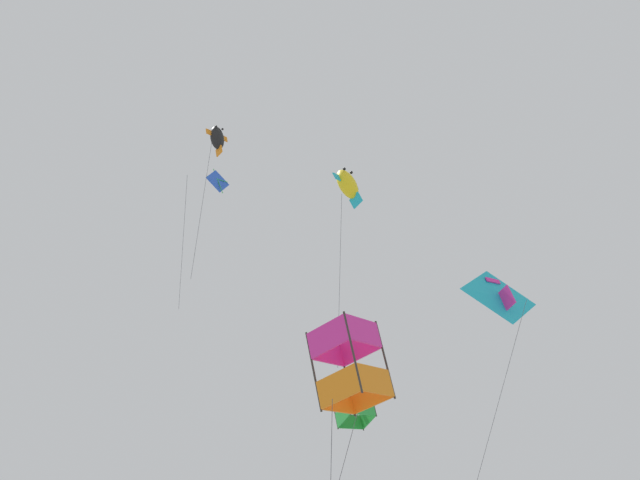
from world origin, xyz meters
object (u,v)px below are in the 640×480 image
kite_diamond_near_right (217,183)px  kite_fish_low_drifter (217,138)px  kite_box_highest (350,365)px  kite_box_far_centre (352,404)px  kite_delta_upper_right (501,297)px  kite_fish_mid_left (347,185)px

kite_diamond_near_right → kite_fish_low_drifter: bearing=37.3°
kite_diamond_near_right → kite_box_highest: size_ratio=0.98×
kite_box_far_centre → kite_box_highest: kite_box_highest is taller
kite_fish_low_drifter → kite_delta_upper_right: bearing=128.7°
kite_fish_mid_left → kite_box_far_centre: 11.44m
kite_diamond_near_right → kite_box_far_centre: kite_diamond_near_right is taller
kite_box_far_centre → kite_fish_low_drifter: (-4.55, -6.39, 11.90)m
kite_diamond_near_right → kite_box_far_centre: (8.33, 7.76, -11.72)m
kite_delta_upper_right → kite_box_highest: 11.13m
kite_diamond_near_right → kite_box_highest: (12.60, 8.40, -11.42)m
kite_box_highest → kite_fish_low_drifter: 16.18m
kite_fish_mid_left → kite_box_highest: 13.95m
kite_diamond_near_right → kite_fish_low_drifter: size_ratio=0.97×
kite_fish_low_drifter → kite_box_highest: bearing=73.7°
kite_diamond_near_right → kite_fish_mid_left: bearing=87.2°
kite_delta_upper_right → kite_box_far_centre: kite_delta_upper_right is taller
kite_delta_upper_right → kite_fish_low_drifter: kite_fish_low_drifter is taller
kite_box_far_centre → kite_fish_low_drifter: 14.25m
kite_box_far_centre → kite_delta_upper_right: bearing=-169.3°
kite_box_highest → kite_fish_low_drifter: (-8.82, -7.02, 11.60)m
kite_fish_mid_left → kite_delta_upper_right: 7.89m
kite_delta_upper_right → kite_box_highest: bearing=23.0°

